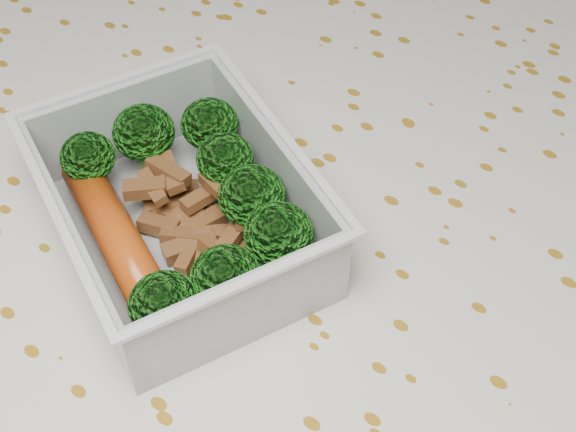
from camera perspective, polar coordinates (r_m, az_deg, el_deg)
The scene contains 6 objects.
dining_table at distance 0.54m, azimuth 0.30°, elevation -7.84°, with size 1.40×0.90×0.75m.
tablecloth at distance 0.50m, azimuth 0.32°, elevation -4.73°, with size 1.46×0.96×0.19m.
lunch_container at distance 0.46m, azimuth -7.64°, elevation -0.09°, with size 0.21×0.19×0.06m.
broccoli_florets at distance 0.45m, azimuth -6.09°, elevation 1.14°, with size 0.16×0.15×0.05m.
meat_pile at distance 0.47m, azimuth -6.90°, elevation 0.12°, with size 0.10×0.07×0.03m.
sausage at distance 0.45m, azimuth -11.78°, elevation -1.99°, with size 0.14×0.07×0.02m.
Camera 1 is at (0.18, -0.23, 1.12)m, focal length 50.00 mm.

